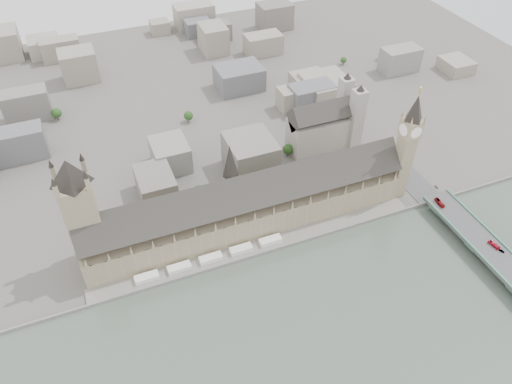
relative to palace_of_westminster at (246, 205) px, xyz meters
name	(u,v)px	position (x,y,z in m)	size (l,w,h in m)	color
ground	(255,241)	(0.00, -19.70, -22.71)	(900.00, 900.00, 0.00)	#595651
embankment_wall	(262,253)	(0.00, -34.70, -21.21)	(600.00, 1.50, 3.00)	slate
river_terrace	(259,247)	(0.00, -27.20, -21.71)	(270.00, 15.00, 2.00)	slate
terrace_tents	(211,258)	(-40.00, -26.70, -18.71)	(118.00, 7.00, 4.00)	white
palace_of_westminster	(246,205)	(0.00, 0.00, 0.00)	(265.00, 40.73, 55.44)	gray
elizabeth_tower	(408,140)	(138.00, -11.70, 35.38)	(17.00, 17.00, 107.50)	gray
victoria_tower	(81,210)	(-122.00, 6.30, 32.50)	(30.00, 30.00, 100.00)	gray
central_tower	(231,170)	(-10.00, 6.30, 35.21)	(13.00, 13.00, 48.00)	tan
westminster_bridge	(492,257)	(162.00, -107.20, -17.58)	(25.00, 325.00, 10.25)	#474749
westminster_abbey	(325,125)	(110.92, 75.30, 2.38)	(68.00, 36.00, 64.00)	#A69F96
city_skyline_inland	(175,80)	(0.00, 225.30, -3.71)	(720.00, 360.00, 38.00)	gray
park_trees	(219,192)	(-10.00, 40.30, -15.21)	(110.00, 30.00, 15.00)	#1E4016
red_bus_north	(440,203)	(156.71, -46.67, -10.87)	(2.66, 11.36, 3.16)	maroon
red_bus_south	(494,245)	(165.81, -101.68, -11.08)	(2.31, 9.88, 2.75)	red
car_silver	(502,251)	(167.62, -108.57, -11.79)	(1.41, 4.04, 1.33)	gray
car_approach	(436,187)	(167.39, -28.43, -11.83)	(1.76, 4.34, 1.26)	gray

